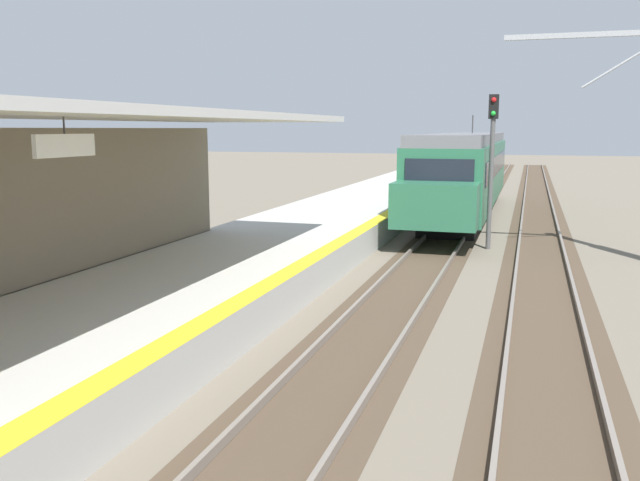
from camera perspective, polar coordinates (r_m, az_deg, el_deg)
name	(u,v)px	position (r m, az deg, el deg)	size (l,w,h in m)	color
station_platform	(232,269)	(17.60, -7.51, -2.44)	(5.00, 80.00, 0.91)	#B7B5AD
track_pair_nearest_platform	(423,265)	(20.21, 8.83, -2.08)	(2.34, 120.00, 0.16)	#4C3D2D
track_pair_middle	(542,272)	(20.00, 18.51, -2.58)	(2.34, 120.00, 0.16)	#4C3D2D
approaching_train	(464,171)	(31.44, 12.20, 5.86)	(2.93, 19.60, 4.76)	#286647
rail_signal_post	(492,155)	(23.23, 14.48, 7.06)	(0.32, 0.34, 5.20)	#4C4C4C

